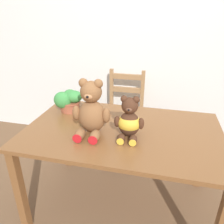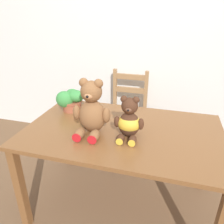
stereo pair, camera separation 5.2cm
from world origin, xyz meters
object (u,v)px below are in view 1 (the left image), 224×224
Objects in this scene: wooden_chair_behind at (124,115)px; potted_plant at (69,100)px; teddy_bear_right at (129,121)px; teddy_bear_left at (91,111)px.

potted_plant is at bearing 59.29° from wooden_chair_behind.
wooden_chair_behind is 1.06m from teddy_bear_right.
teddy_bear_right reaches higher than potted_plant.
teddy_bear_left is 1.65× the size of potted_plant.
wooden_chair_behind is 4.00× the size of potted_plant.
teddy_bear_right is at bearing 179.20° from teddy_bear_left.
potted_plant is at bearing -29.97° from teddy_bear_right.
teddy_bear_right is (0.27, 0.01, -0.05)m from teddy_bear_left.
teddy_bear_left reaches higher than teddy_bear_right.
teddy_bear_right is (0.21, -0.94, 0.42)m from wooden_chair_behind.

